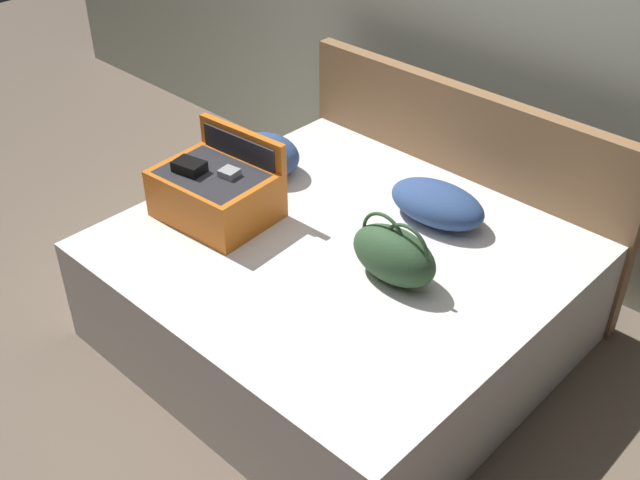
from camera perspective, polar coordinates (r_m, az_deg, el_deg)
ground_plane at (r=3.68m, az=-2.90°, el=-10.08°), size 12.00×12.00×0.00m
back_wall at (r=4.12m, az=13.92°, el=15.61°), size 8.00×0.10×2.60m
bed at (r=3.70m, az=1.43°, el=-3.90°), size 1.92×1.79×0.55m
headboard at (r=4.19m, az=10.13°, el=4.50°), size 1.96×0.08×1.02m
hard_case_large at (r=3.70m, az=-7.63°, el=3.66°), size 0.56×0.46×0.39m
duffel_bag at (r=3.28m, az=5.45°, el=-1.06°), size 0.41×0.23×0.30m
pillow_near_headboard at (r=3.71m, az=8.60°, el=2.67°), size 0.50×0.32×0.18m
pillow_center_head at (r=4.07m, az=-3.89°, el=6.29°), size 0.38×0.31×0.20m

